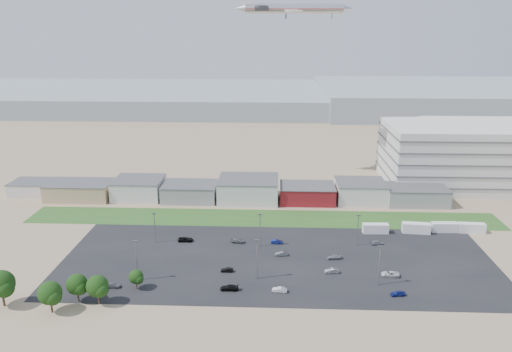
# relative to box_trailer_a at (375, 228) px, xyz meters

# --- Properties ---
(ground) EXTENTS (700.00, 700.00, 0.00)m
(ground) POSITION_rel_box_trailer_a_xyz_m (-35.93, -40.65, -1.50)
(ground) COLOR #8E775A
(ground) RESTS_ON ground
(parking_lot) EXTENTS (120.00, 50.00, 0.01)m
(parking_lot) POSITION_rel_box_trailer_a_xyz_m (-30.93, -20.65, -1.50)
(parking_lot) COLOR black
(parking_lot) RESTS_ON ground
(grass_strip) EXTENTS (160.00, 16.00, 0.02)m
(grass_strip) POSITION_rel_box_trailer_a_xyz_m (-35.93, 11.35, -1.49)
(grass_strip) COLOR #2B541F
(grass_strip) RESTS_ON ground
(hills_backdrop) EXTENTS (700.00, 200.00, 9.00)m
(hills_backdrop) POSITION_rel_box_trailer_a_xyz_m (4.07, 274.35, 3.00)
(hills_backdrop) COLOR gray
(hills_backdrop) RESTS_ON ground
(building_row) EXTENTS (170.00, 20.00, 8.00)m
(building_row) POSITION_rel_box_trailer_a_xyz_m (-52.93, 30.35, 2.50)
(building_row) COLOR silver
(building_row) RESTS_ON ground
(parking_garage) EXTENTS (80.00, 40.00, 25.00)m
(parking_garage) POSITION_rel_box_trailer_a_xyz_m (54.07, 54.35, 11.00)
(parking_garage) COLOR silver
(parking_garage) RESTS_ON ground
(box_trailer_a) EXTENTS (8.10, 2.79, 3.01)m
(box_trailer_a) POSITION_rel_box_trailer_a_xyz_m (0.00, 0.00, 0.00)
(box_trailer_a) COLOR silver
(box_trailer_a) RESTS_ON ground
(box_trailer_b) EXTENTS (8.81, 3.49, 3.22)m
(box_trailer_b) POSITION_rel_box_trailer_a_xyz_m (12.84, 0.66, 0.11)
(box_trailer_b) COLOR silver
(box_trailer_b) RESTS_ON ground
(box_trailer_c) EXTENTS (8.11, 2.76, 3.02)m
(box_trailer_c) POSITION_rel_box_trailer_a_xyz_m (22.07, 2.02, 0.00)
(box_trailer_c) COLOR silver
(box_trailer_c) RESTS_ON ground
(box_trailer_d) EXTENTS (8.33, 3.03, 3.07)m
(box_trailer_d) POSITION_rel_box_trailer_a_xyz_m (30.45, 1.63, 0.03)
(box_trailer_d) COLOR silver
(box_trailer_d) RESTS_ON ground
(tree_far_left) EXTENTS (6.71, 6.71, 10.07)m
(tree_far_left) POSITION_rel_box_trailer_a_xyz_m (-94.57, -47.32, 3.53)
(tree_far_left) COLOR black
(tree_far_left) RESTS_ON ground
(tree_left) EXTENTS (5.74, 5.74, 8.61)m
(tree_left) POSITION_rel_box_trailer_a_xyz_m (-82.23, -49.55, 2.80)
(tree_left) COLOR black
(tree_left) RESTS_ON ground
(tree_mid) EXTENTS (5.29, 5.29, 7.94)m
(tree_mid) POSITION_rel_box_trailer_a_xyz_m (-78.02, -44.63, 2.46)
(tree_mid) COLOR black
(tree_mid) RESTS_ON ground
(tree_right) EXTENTS (5.51, 5.51, 8.26)m
(tree_right) POSITION_rel_box_trailer_a_xyz_m (-72.76, -45.64, 2.63)
(tree_right) COLOR black
(tree_right) RESTS_ON ground
(tree_near) EXTENTS (3.83, 3.83, 5.74)m
(tree_near) POSITION_rel_box_trailer_a_xyz_m (-65.82, -38.11, 1.37)
(tree_near) COLOR black
(tree_near) RESTS_ON ground
(lightpole_front_l) EXTENTS (1.29, 0.54, 10.99)m
(lightpole_front_l) POSITION_rel_box_trailer_a_xyz_m (-66.73, -33.75, 3.99)
(lightpole_front_l) COLOR slate
(lightpole_front_l) RESTS_ON ground
(lightpole_front_m) EXTENTS (1.28, 0.53, 10.89)m
(lightpole_front_m) POSITION_rel_box_trailer_a_xyz_m (-36.21, -31.58, 3.94)
(lightpole_front_m) COLOR slate
(lightpole_front_m) RESTS_ON ground
(lightpole_front_r) EXTENTS (1.26, 0.52, 10.70)m
(lightpole_front_r) POSITION_rel_box_trailer_a_xyz_m (-5.63, -33.63, 3.85)
(lightpole_front_r) COLOR slate
(lightpole_front_r) RESTS_ON ground
(lightpole_back_l) EXTENTS (1.11, 0.46, 9.47)m
(lightpole_back_l) POSITION_rel_box_trailer_a_xyz_m (-67.77, -10.26, 3.23)
(lightpole_back_l) COLOR slate
(lightpole_back_l) RESTS_ON ground
(lightpole_back_m) EXTENTS (1.21, 0.50, 10.26)m
(lightpole_back_m) POSITION_rel_box_trailer_a_xyz_m (-36.12, -11.79, 3.62)
(lightpole_back_m) COLOR slate
(lightpole_back_m) RESTS_ON ground
(lightpole_back_r) EXTENTS (1.12, 0.47, 9.55)m
(lightpole_back_r) POSITION_rel_box_trailer_a_xyz_m (-7.22, -9.61, 3.27)
(lightpole_back_r) COLOR slate
(lightpole_back_r) RESTS_ON ground
(airliner) EXTENTS (49.92, 35.81, 14.11)m
(airliner) POSITION_rel_box_trailer_a_xyz_m (-25.20, 61.94, 68.20)
(airliner) COLOR silver
(parked_car_0) EXTENTS (4.80, 2.49, 1.29)m
(parked_car_0) POSITION_rel_box_trailer_a_xyz_m (-1.49, -28.82, -0.86)
(parked_car_0) COLOR silver
(parked_car_0) RESTS_ON ground
(parked_car_1) EXTENTS (4.01, 1.78, 1.28)m
(parked_car_1) POSITION_rel_box_trailer_a_xyz_m (-16.54, -27.76, -0.86)
(parked_car_1) COLOR #A5A5AA
(parked_car_1) RESTS_ON ground
(parked_car_2) EXTENTS (3.75, 1.91, 1.22)m
(parked_car_2) POSITION_rel_box_trailer_a_xyz_m (-1.76, -38.74, -0.89)
(parked_car_2) COLOR navy
(parked_car_2) RESTS_ON ground
(parked_car_3) EXTENTS (4.55, 1.90, 1.31)m
(parked_car_3) POSITION_rel_box_trailer_a_xyz_m (-42.79, -37.82, -0.85)
(parked_car_3) COLOR black
(parked_car_3) RESTS_ON ground
(parked_car_4) EXTENTS (3.41, 1.30, 1.11)m
(parked_car_4) POSITION_rel_box_trailer_a_xyz_m (-44.27, -28.23, -0.95)
(parked_car_4) COLOR black
(parked_car_4) RESTS_ON ground
(parked_car_6) EXTENTS (4.42, 2.18, 1.24)m
(parked_car_6) POSITION_rel_box_trailer_a_xyz_m (-42.82, -9.39, -0.88)
(parked_car_6) COLOR #595B5E
(parked_car_6) RESTS_ON ground
(parked_car_7) EXTENTS (3.69, 1.66, 1.18)m
(parked_car_7) POSITION_rel_box_trailer_a_xyz_m (-29.78, -17.77, -0.92)
(parked_car_7) COLOR #595B5E
(parked_car_7) RESTS_ON ground
(parked_car_8) EXTENTS (3.88, 1.90, 1.27)m
(parked_car_8) POSITION_rel_box_trailer_a_xyz_m (-1.12, -8.96, -0.87)
(parked_car_8) COLOR #A5A5AA
(parked_car_8) RESTS_ON ground
(parked_car_9) EXTENTS (4.71, 2.30, 1.29)m
(parked_car_9) POSITION_rel_box_trailer_a_xyz_m (-58.84, -9.08, -0.86)
(parked_car_9) COLOR black
(parked_car_9) RESTS_ON ground
(parked_car_10) EXTENTS (4.31, 1.77, 1.25)m
(parked_car_10) POSITION_rel_box_trailer_a_xyz_m (-72.09, -37.78, -0.88)
(parked_car_10) COLOR #595B5E
(parked_car_10) RESTS_ON ground
(parked_car_11) EXTENTS (3.65, 1.47, 1.18)m
(parked_car_11) POSITION_rel_box_trailer_a_xyz_m (-31.13, -9.45, -0.91)
(parked_car_11) COLOR navy
(parked_car_11) RESTS_ON ground
(parked_car_12) EXTENTS (4.21, 2.14, 1.17)m
(parked_car_12) POSITION_rel_box_trailer_a_xyz_m (-15.16, -19.30, -0.92)
(parked_car_12) COLOR #A5A5AA
(parked_car_12) RESTS_ON ground
(parked_car_13) EXTENTS (3.84, 1.69, 1.23)m
(parked_car_13) POSITION_rel_box_trailer_a_xyz_m (-30.37, -38.17, -0.89)
(parked_car_13) COLOR silver
(parked_car_13) RESTS_ON ground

